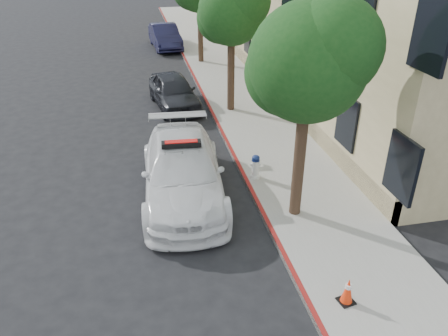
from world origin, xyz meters
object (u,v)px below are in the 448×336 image
parked_car_far (165,36)px  traffic_cone (348,291)px  parked_car_mid (174,91)px  police_car (183,171)px  fire_hydrant (256,167)px

parked_car_far → traffic_cone: (1.62, -23.66, -0.30)m
parked_car_mid → traffic_cone: size_ratio=6.85×
parked_car_far → parked_car_mid: bearing=-97.9°
traffic_cone → police_car: bearing=118.6°
police_car → fire_hydrant: (2.27, 0.34, -0.29)m
parked_car_far → fire_hydrant: (1.15, -18.29, -0.23)m
traffic_cone → parked_car_far: bearing=93.9°
police_car → fire_hydrant: size_ratio=7.44×
traffic_cone → parked_car_mid: bearing=100.1°
parked_car_far → traffic_cone: parked_car_far is taller
parked_car_far → fire_hydrant: bearing=-91.2°
parked_car_mid → parked_car_far: (0.60, 11.18, 0.04)m
parked_car_mid → parked_car_far: 11.19m
fire_hydrant → police_car: bearing=-155.4°
fire_hydrant → parked_car_mid: bearing=119.9°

